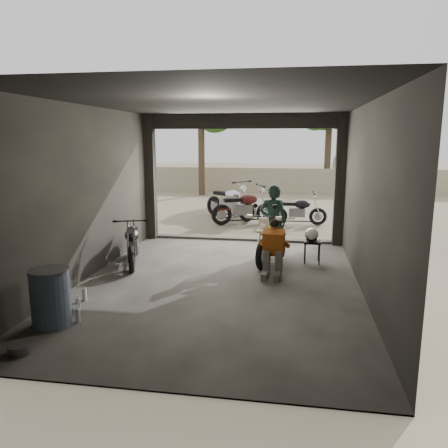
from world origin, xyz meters
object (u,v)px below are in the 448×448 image
(outside_bike_b, at_px, (244,205))
(rider, at_px, (273,222))
(mechanic, at_px, (273,250))
(sign_post, at_px, (347,178))
(left_bike, at_px, (132,240))
(outside_bike_c, at_px, (298,209))
(outside_bike_a, at_px, (230,199))
(oil_drum, at_px, (51,299))
(stool, at_px, (312,244))
(main_bike, at_px, (270,237))
(helmet, at_px, (312,234))

(outside_bike_b, distance_m, rider, 3.90)
(mechanic, bearing_deg, sign_post, 69.35)
(left_bike, height_order, outside_bike_c, left_bike)
(outside_bike_a, distance_m, oil_drum, 8.83)
(rider, bearing_deg, left_bike, 17.92)
(stool, xyz_separation_m, sign_post, (0.93, 2.53, 1.18))
(main_bike, relative_size, outside_bike_a, 0.86)
(outside_bike_a, relative_size, stool, 3.89)
(stool, bearing_deg, mechanic, -125.21)
(main_bike, distance_m, mechanic, 1.10)
(outside_bike_c, relative_size, oil_drum, 1.81)
(outside_bike_b, relative_size, sign_post, 0.76)
(outside_bike_b, height_order, oil_drum, outside_bike_b)
(stool, xyz_separation_m, helmet, (-0.02, 0.02, 0.21))
(rider, distance_m, helmet, 0.91)
(outside_bike_c, bearing_deg, left_bike, 142.63)
(main_bike, distance_m, stool, 0.89)
(outside_bike_a, distance_m, sign_post, 4.30)
(outside_bike_a, bearing_deg, mechanic, -126.89)
(outside_bike_c, height_order, stool, outside_bike_c)
(left_bike, height_order, mechanic, mechanic)
(outside_bike_a, height_order, sign_post, sign_post)
(outside_bike_b, distance_m, helmet, 4.48)
(oil_drum, xyz_separation_m, sign_post, (4.64, 6.34, 1.18))
(left_bike, xyz_separation_m, stool, (3.71, 0.67, -0.10))
(outside_bike_a, distance_m, mechanic, 6.27)
(helmet, height_order, oil_drum, oil_drum)
(oil_drum, bearing_deg, outside_bike_a, 82.14)
(outside_bike_c, xyz_separation_m, mechanic, (-0.50, -5.33, 0.03))
(outside_bike_c, relative_size, rider, 0.92)
(outside_bike_a, xyz_separation_m, mechanic, (1.73, -6.02, -0.11))
(outside_bike_c, distance_m, stool, 4.25)
(outside_bike_b, xyz_separation_m, outside_bike_c, (1.65, 0.16, -0.10))
(main_bike, bearing_deg, stool, 11.70)
(main_bike, bearing_deg, oil_drum, -114.52)
(rider, xyz_separation_m, helmet, (0.83, -0.31, -0.19))
(outside_bike_a, distance_m, outside_bike_b, 1.04)
(rider, height_order, mechanic, rider)
(outside_bike_c, bearing_deg, mechanic, 172.27)
(outside_bike_b, relative_size, mechanic, 1.68)
(mechanic, bearing_deg, oil_drum, -132.69)
(stool, relative_size, sign_post, 0.21)
(rider, xyz_separation_m, sign_post, (1.78, 2.21, 0.78))
(main_bike, relative_size, sign_post, 0.69)
(outside_bike_c, relative_size, mechanic, 1.41)
(outside_bike_b, height_order, rider, rider)
(left_bike, xyz_separation_m, rider, (2.86, 1.00, 0.30))
(outside_bike_a, xyz_separation_m, rider, (1.65, -4.61, 0.17))
(main_bike, xyz_separation_m, oil_drum, (-2.82, -3.81, -0.13))
(outside_bike_b, bearing_deg, sign_post, -141.52)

